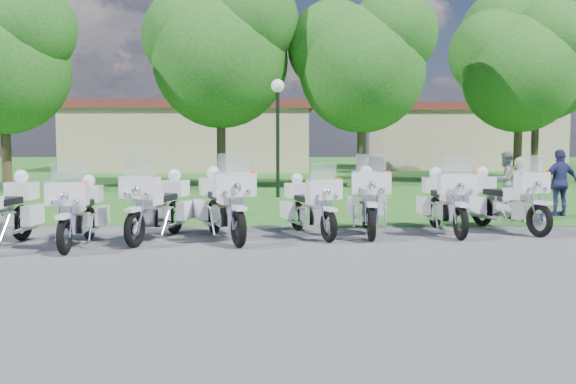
{
  "coord_description": "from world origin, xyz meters",
  "views": [
    {
      "loc": [
        -0.05,
        -11.52,
        2.06
      ],
      "look_at": [
        -0.09,
        1.2,
        0.95
      ],
      "focal_mm": 40.0,
      "sensor_mm": 36.0,
      "label": 1
    }
  ],
  "objects_px": {
    "motorcycle_1": "(79,210)",
    "motorcycle_3": "(223,203)",
    "lamp_post": "(278,108)",
    "bystander_a": "(519,190)",
    "motorcycle_7": "(505,199)",
    "bystander_c": "(560,183)",
    "bystander_b": "(505,180)",
    "motorcycle_2": "(159,204)",
    "motorcycle_4": "(310,205)",
    "motorcycle_6": "(445,200)",
    "motorcycle_5": "(368,200)"
  },
  "relations": [
    {
      "from": "motorcycle_2",
      "to": "bystander_c",
      "type": "height_order",
      "value": "bystander_c"
    },
    {
      "from": "motorcycle_6",
      "to": "motorcycle_7",
      "type": "bearing_deg",
      "value": -170.19
    },
    {
      "from": "bystander_c",
      "to": "motorcycle_7",
      "type": "bearing_deg",
      "value": 35.78
    },
    {
      "from": "motorcycle_4",
      "to": "motorcycle_5",
      "type": "height_order",
      "value": "motorcycle_5"
    },
    {
      "from": "motorcycle_3",
      "to": "bystander_a",
      "type": "distance_m",
      "value": 7.36
    },
    {
      "from": "motorcycle_4",
      "to": "lamp_post",
      "type": "xyz_separation_m",
      "value": [
        -0.82,
        8.25,
        2.35
      ]
    },
    {
      "from": "bystander_a",
      "to": "bystander_c",
      "type": "relative_size",
      "value": 0.9
    },
    {
      "from": "motorcycle_1",
      "to": "motorcycle_3",
      "type": "relative_size",
      "value": 0.96
    },
    {
      "from": "lamp_post",
      "to": "bystander_a",
      "type": "bearing_deg",
      "value": -45.71
    },
    {
      "from": "motorcycle_5",
      "to": "motorcycle_6",
      "type": "relative_size",
      "value": 1.03
    },
    {
      "from": "motorcycle_3",
      "to": "motorcycle_5",
      "type": "distance_m",
      "value": 3.09
    },
    {
      "from": "bystander_b",
      "to": "motorcycle_1",
      "type": "bearing_deg",
      "value": 2.34
    },
    {
      "from": "motorcycle_1",
      "to": "lamp_post",
      "type": "bearing_deg",
      "value": -113.77
    },
    {
      "from": "motorcycle_4",
      "to": "motorcycle_3",
      "type": "bearing_deg",
      "value": -5.65
    },
    {
      "from": "motorcycle_7",
      "to": "lamp_post",
      "type": "relative_size",
      "value": 0.59
    },
    {
      "from": "motorcycle_1",
      "to": "motorcycle_2",
      "type": "xyz_separation_m",
      "value": [
        1.35,
        0.77,
        0.03
      ]
    },
    {
      "from": "motorcycle_6",
      "to": "bystander_a",
      "type": "xyz_separation_m",
      "value": [
        2.2,
        1.77,
        0.08
      ]
    },
    {
      "from": "motorcycle_2",
      "to": "motorcycle_7",
      "type": "relative_size",
      "value": 1.04
    },
    {
      "from": "motorcycle_3",
      "to": "bystander_c",
      "type": "distance_m",
      "value": 9.05
    },
    {
      "from": "lamp_post",
      "to": "motorcycle_5",
      "type": "bearing_deg",
      "value": -75.43
    },
    {
      "from": "motorcycle_1",
      "to": "lamp_post",
      "type": "distance_m",
      "value": 10.41
    },
    {
      "from": "lamp_post",
      "to": "bystander_b",
      "type": "distance_m",
      "value": 7.65
    },
    {
      "from": "motorcycle_7",
      "to": "bystander_a",
      "type": "xyz_separation_m",
      "value": [
        0.82,
        1.44,
        0.08
      ]
    },
    {
      "from": "motorcycle_3",
      "to": "motorcycle_7",
      "type": "xyz_separation_m",
      "value": [
        6.04,
        1.21,
        -0.03
      ]
    },
    {
      "from": "motorcycle_1",
      "to": "motorcycle_4",
      "type": "distance_m",
      "value": 4.56
    },
    {
      "from": "motorcycle_7",
      "to": "lamp_post",
      "type": "xyz_separation_m",
      "value": [
        -5.12,
        7.53,
        2.3
      ]
    },
    {
      "from": "lamp_post",
      "to": "bystander_c",
      "type": "height_order",
      "value": "lamp_post"
    },
    {
      "from": "motorcycle_2",
      "to": "bystander_b",
      "type": "height_order",
      "value": "motorcycle_2"
    },
    {
      "from": "motorcycle_7",
      "to": "bystander_c",
      "type": "distance_m",
      "value": 3.32
    },
    {
      "from": "motorcycle_1",
      "to": "bystander_b",
      "type": "height_order",
      "value": "bystander_b"
    },
    {
      "from": "bystander_a",
      "to": "motorcycle_4",
      "type": "bearing_deg",
      "value": 65.09
    },
    {
      "from": "motorcycle_2",
      "to": "motorcycle_5",
      "type": "height_order",
      "value": "motorcycle_5"
    },
    {
      "from": "motorcycle_1",
      "to": "motorcycle_3",
      "type": "height_order",
      "value": "motorcycle_3"
    },
    {
      "from": "bystander_a",
      "to": "bystander_b",
      "type": "relative_size",
      "value": 0.95
    },
    {
      "from": "motorcycle_4",
      "to": "bystander_b",
      "type": "bearing_deg",
      "value": -160.65
    },
    {
      "from": "bystander_b",
      "to": "bystander_c",
      "type": "distance_m",
      "value": 1.87
    },
    {
      "from": "motorcycle_5",
      "to": "bystander_c",
      "type": "relative_size",
      "value": 1.49
    },
    {
      "from": "motorcycle_4",
      "to": "motorcycle_5",
      "type": "relative_size",
      "value": 0.85
    },
    {
      "from": "motorcycle_5",
      "to": "bystander_c",
      "type": "bearing_deg",
      "value": -148.0
    },
    {
      "from": "motorcycle_1",
      "to": "bystander_b",
      "type": "relative_size",
      "value": 1.46
    },
    {
      "from": "motorcycle_4",
      "to": "bystander_c",
      "type": "distance_m",
      "value": 7.26
    },
    {
      "from": "bystander_c",
      "to": "motorcycle_6",
      "type": "bearing_deg",
      "value": 25.66
    },
    {
      "from": "motorcycle_6",
      "to": "bystander_b",
      "type": "distance_m",
      "value": 5.24
    },
    {
      "from": "motorcycle_6",
      "to": "bystander_b",
      "type": "relative_size",
      "value": 1.53
    },
    {
      "from": "bystander_b",
      "to": "motorcycle_4",
      "type": "bearing_deg",
      "value": 11.63
    },
    {
      "from": "bystander_a",
      "to": "bystander_c",
      "type": "distance_m",
      "value": 1.74
    },
    {
      "from": "motorcycle_2",
      "to": "motorcycle_1",
      "type": "bearing_deg",
      "value": 43.62
    },
    {
      "from": "motorcycle_1",
      "to": "bystander_a",
      "type": "relative_size",
      "value": 1.53
    },
    {
      "from": "motorcycle_1",
      "to": "motorcycle_3",
      "type": "xyz_separation_m",
      "value": [
        2.64,
        0.76,
        0.07
      ]
    },
    {
      "from": "motorcycle_2",
      "to": "motorcycle_6",
      "type": "bearing_deg",
      "value": -157.55
    }
  ]
}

